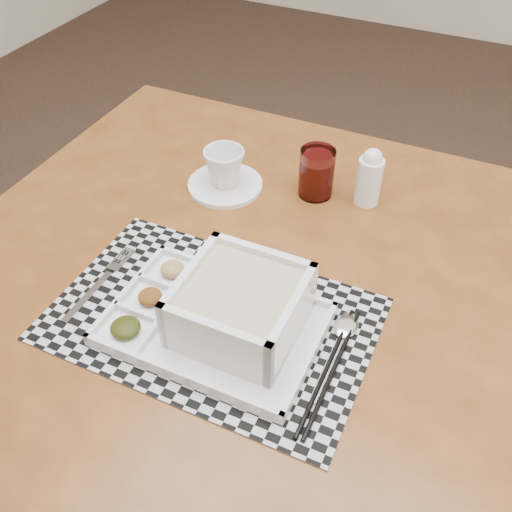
% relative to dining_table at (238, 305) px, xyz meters
% --- Properties ---
extents(floor, '(5.00, 5.00, 0.00)m').
position_rel_dining_table_xyz_m(floor, '(0.02, 0.73, -0.70)').
color(floor, black).
rests_on(floor, ground).
extents(dining_table, '(1.05, 1.05, 0.78)m').
position_rel_dining_table_xyz_m(dining_table, '(0.00, 0.00, 0.00)').
color(dining_table, '#4F2A0E').
rests_on(dining_table, ground).
extents(placemat, '(0.50, 0.32, 0.00)m').
position_rel_dining_table_xyz_m(placemat, '(0.01, -0.11, 0.08)').
color(placemat, '#ACADB4').
rests_on(placemat, dining_table).
extents(serving_tray, '(0.32, 0.22, 0.10)m').
position_rel_dining_table_xyz_m(serving_tray, '(0.05, -0.11, 0.12)').
color(serving_tray, white).
rests_on(serving_tray, placemat).
extents(fork, '(0.02, 0.19, 0.00)m').
position_rel_dining_table_xyz_m(fork, '(-0.19, -0.12, 0.08)').
color(fork, silver).
rests_on(fork, placemat).
extents(spoon, '(0.04, 0.18, 0.01)m').
position_rel_dining_table_xyz_m(spoon, '(0.21, -0.05, 0.09)').
color(spoon, silver).
rests_on(spoon, placemat).
extents(chopsticks, '(0.02, 0.24, 0.01)m').
position_rel_dining_table_xyz_m(chopsticks, '(0.21, -0.13, 0.09)').
color(chopsticks, black).
rests_on(chopsticks, placemat).
extents(saucer, '(0.15, 0.15, 0.01)m').
position_rel_dining_table_xyz_m(saucer, '(-0.13, 0.21, 0.09)').
color(saucer, white).
rests_on(saucer, dining_table).
extents(cup, '(0.08, 0.08, 0.08)m').
position_rel_dining_table_xyz_m(cup, '(-0.13, 0.21, 0.13)').
color(cup, white).
rests_on(cup, saucer).
extents(juice_glass, '(0.07, 0.07, 0.10)m').
position_rel_dining_table_xyz_m(juice_glass, '(0.04, 0.27, 0.13)').
color(juice_glass, white).
rests_on(juice_glass, dining_table).
extents(creamer_bottle, '(0.05, 0.05, 0.12)m').
position_rel_dining_table_xyz_m(creamer_bottle, '(0.14, 0.28, 0.14)').
color(creamer_bottle, white).
rests_on(creamer_bottle, dining_table).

